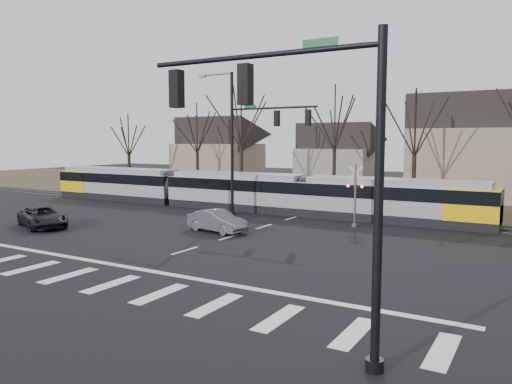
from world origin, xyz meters
The scene contains 16 objects.
ground centered at (0.00, 0.00, 0.00)m, with size 140.00×140.00×0.00m, color black.
grass_verge centered at (0.00, 32.00, 0.01)m, with size 140.00×28.00×0.01m, color #38331E.
crosswalk centered at (0.00, -4.00, 0.01)m, with size 27.00×2.60×0.01m.
stop_line centered at (0.00, -1.80, 0.01)m, with size 28.00×0.35×0.01m, color silver.
lane_dashes centered at (0.00, 16.00, 0.01)m, with size 0.18×30.00×0.01m.
rail_pair centered at (0.00, 15.80, 0.03)m, with size 90.00×1.52×0.06m.
tram centered at (-5.90, 16.00, 1.58)m, with size 38.18×2.83×2.89m.
sedan centered at (-1.55, 7.05, 0.66)m, with size 4.20×2.16×1.32m, color #53545B.
suv centered at (-11.95, 2.82, 0.65)m, with size 5.16×3.81×1.30m, color black.
signal_pole_near_right centered at (10.11, -6.00, 5.17)m, with size 6.72×0.44×8.00m.
signal_pole_far centered at (-2.41, 12.50, 5.70)m, with size 9.28×0.44×10.20m.
rail_crossing_signal centered at (5.00, 12.79, 1.89)m, with size 1.08×0.36×4.00m.
tree_row centered at (2.00, 26.00, 5.00)m, with size 59.20×7.20×10.00m.
house_a centered at (-20.00, 34.00, 4.46)m, with size 9.72×8.64×8.60m.
house_b centered at (-5.00, 36.00, 3.97)m, with size 8.64×7.56×7.65m.
house_c centered at (9.00, 33.00, 5.23)m, with size 10.80×8.64×10.10m.
Camera 1 is at (15.28, -17.21, 5.47)m, focal length 35.00 mm.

